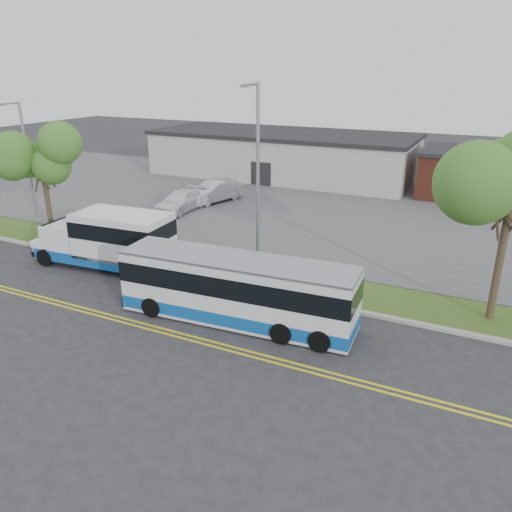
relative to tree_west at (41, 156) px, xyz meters
The scene contains 18 objects.
ground 13.43m from the tree_west, 14.93° to the right, with size 140.00×140.00×0.00m, color #28282B.
lane_line_north 14.83m from the tree_west, 30.43° to the right, with size 70.00×0.12×0.01m, color gold.
lane_line_south 14.97m from the tree_west, 31.49° to the right, with size 70.00×0.12×0.01m, color gold.
curb 13.19m from the tree_west, ahead, with size 80.00×0.30×0.15m, color #9E9B93.
verge 13.03m from the tree_west, ahead, with size 80.00×3.30×0.10m, color #3A511B.
parking_lot 18.98m from the tree_west, 48.99° to the left, with size 80.00×25.00×0.10m, color #4C4C4F.
commercial_building 24.72m from the tree_west, 75.85° to the left, with size 25.40×10.40×4.35m.
brick_wing 32.19m from the tree_west, 45.38° to the left, with size 6.30×7.30×3.90m.
tree_west is the anchor object (origin of this frame).
streetlight_near 15.01m from the tree_west, ahead, with size 0.35×1.53×9.50m.
streetlight_far 4.62m from the tree_west, 151.02° to the left, with size 0.35×1.53×8.00m.
shuttle_bus 8.49m from the tree_west, 19.14° to the right, with size 8.25×3.24×3.10m.
transit_bus 17.39m from the tree_west, 17.12° to the right, with size 10.33×3.01×2.83m.
pedestrian 10.87m from the tree_west, ahead, with size 0.69×0.46×1.90m, color black.
parked_car_a 13.51m from the tree_west, 65.91° to the left, with size 1.74×4.99×1.65m, color #B5B9BD.
parked_car_b 10.36m from the tree_west, 62.62° to the left, with size 2.06×5.07×1.47m, color white.
grocery_bag_left 10.95m from the tree_west, ahead, with size 0.32×0.32×0.32m, color white.
grocery_bag_right 11.45m from the tree_west, ahead, with size 0.32×0.32×0.32m, color white.
Camera 1 is at (13.38, -18.63, 10.20)m, focal length 35.00 mm.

